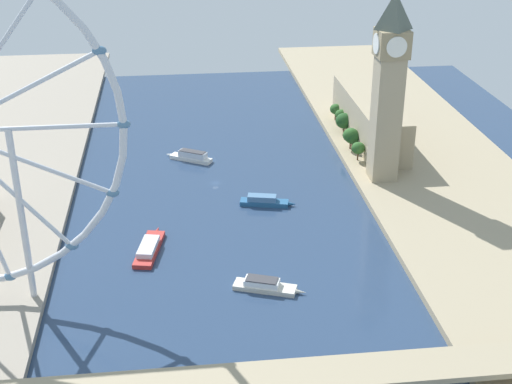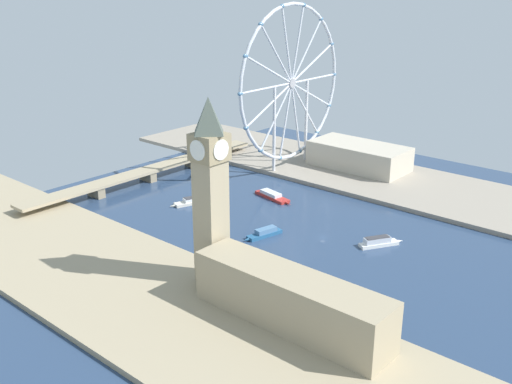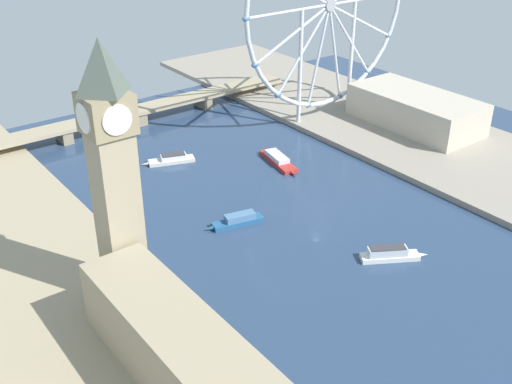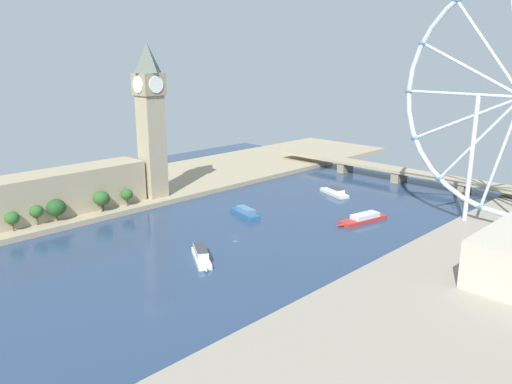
# 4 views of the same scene
# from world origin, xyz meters

# --- Properties ---
(ground_plane) EXTENTS (400.42, 400.42, 0.00)m
(ground_plane) POSITION_xyz_m (0.00, 0.00, 0.00)
(ground_plane) COLOR navy
(riverbank_left) EXTENTS (90.00, 520.00, 3.00)m
(riverbank_left) POSITION_xyz_m (-115.21, 0.00, 1.50)
(riverbank_left) COLOR tan
(riverbank_left) RESTS_ON ground_plane
(riverbank_right) EXTENTS (90.00, 520.00, 3.00)m
(riverbank_right) POSITION_xyz_m (115.21, 0.00, 1.50)
(riverbank_right) COLOR gray
(riverbank_right) RESTS_ON ground_plane
(clock_tower) EXTENTS (15.81, 15.81, 92.50)m
(clock_tower) POSITION_xyz_m (-83.77, 9.23, 51.19)
(clock_tower) COLOR tan
(clock_tower) RESTS_ON riverbank_left
(parliament_block) EXTENTS (22.00, 95.00, 23.94)m
(parliament_block) POSITION_xyz_m (-91.67, -46.27, 14.97)
(parliament_block) COLOR tan
(parliament_block) RESTS_ON riverbank_left
(tree_row_embankment) EXTENTS (11.55, 71.18, 12.02)m
(tree_row_embankment) POSITION_xyz_m (-78.36, -44.89, 10.43)
(tree_row_embankment) COLOR #513823
(tree_row_embankment) RESTS_ON riverbank_left
(river_bridge) EXTENTS (212.42, 15.11, 9.21)m
(river_bridge) POSITION_xyz_m (0.00, 161.76, 7.22)
(river_bridge) COLOR tan
(river_bridge) RESTS_ON ground_plane
(tour_boat_0) EXTENTS (28.12, 14.72, 4.70)m
(tour_boat_0) POSITION_xyz_m (-12.39, 100.44, 1.85)
(tour_boat_0) COLOR beige
(tour_boat_0) RESTS_ON ground_plane
(tour_boat_1) EXTENTS (25.84, 17.56, 5.71)m
(tour_boat_1) POSITION_xyz_m (11.23, -31.23, 2.38)
(tour_boat_1) COLOR white
(tour_boat_1) RESTS_ON ground_plane
(tour_boat_2) EXTENTS (27.09, 10.93, 4.91)m
(tour_boat_2) POSITION_xyz_m (-21.64, 27.53, 1.99)
(tour_boat_2) COLOR #235684
(tour_boat_2) RESTS_ON ground_plane
(tour_boat_3) EXTENTS (13.43, 35.05, 4.32)m
(tour_boat_3) POSITION_xyz_m (32.32, 65.83, 1.74)
(tour_boat_3) COLOR #B22D28
(tour_boat_3) RESTS_ON ground_plane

